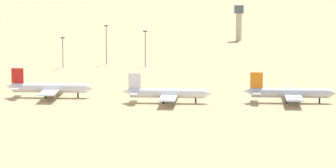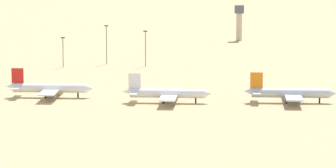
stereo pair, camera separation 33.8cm
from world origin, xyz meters
name	(u,v)px [view 2 (the right image)]	position (x,y,z in m)	size (l,w,h in m)	color
ground	(173,97)	(0.00, 0.00, 0.00)	(4000.00, 4000.00, 0.00)	tan
parked_jet_red_2	(49,88)	(-44.95, -5.07, 3.53)	(32.47, 27.15, 10.76)	white
parked_jet_white_3	(166,93)	(-1.34, -13.62, 3.45)	(31.83, 26.64, 10.54)	white
parked_jet_orange_4	(289,93)	(42.10, -10.72, 3.55)	(32.69, 27.31, 10.84)	silver
control_tower	(239,19)	(25.40, 189.41, 11.89)	(5.20, 5.20, 19.70)	#C6B793
light_pole_west	(63,50)	(-53.75, 75.78, 7.93)	(1.80, 0.50, 13.52)	#59595E
light_pole_mid	(106,42)	(-35.60, 87.15, 10.19)	(1.80, 0.50, 17.90)	#59595E
light_pole_east	(145,46)	(-17.13, 80.31, 9.34)	(1.80, 0.50, 16.24)	#59595E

